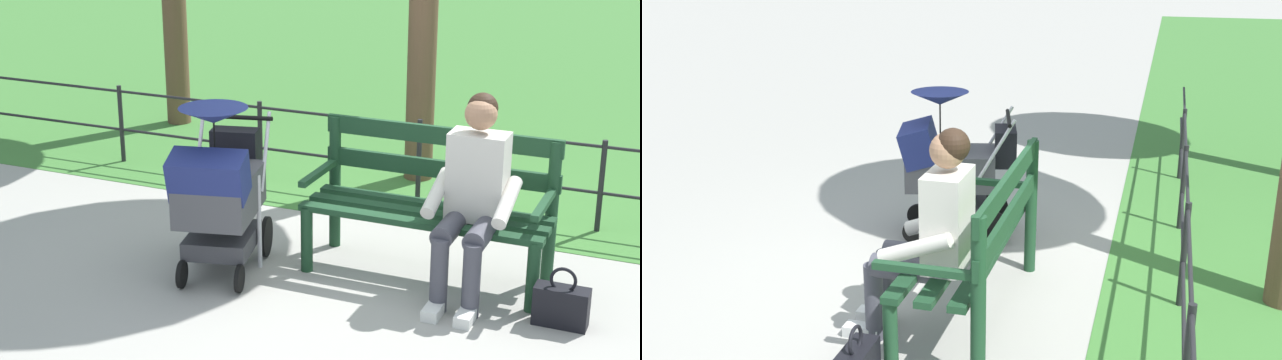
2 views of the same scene
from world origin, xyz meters
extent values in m
plane|color=#9E9B93|center=(0.00, 0.00, 0.00)|extent=(60.00, 60.00, 0.00)
cube|color=#3D7533|center=(0.00, -8.80, 0.00)|extent=(40.00, 16.00, 0.01)
cube|color=#193D23|center=(-0.48, -0.18, 0.45)|extent=(1.60, 0.11, 0.04)
cube|color=#193D23|center=(-0.48, 0.00, 0.45)|extent=(1.60, 0.11, 0.04)
cube|color=#193D23|center=(-0.48, 0.18, 0.45)|extent=(1.60, 0.11, 0.04)
cube|color=#193D23|center=(-0.47, -0.28, 0.67)|extent=(1.60, 0.04, 0.12)
cube|color=#193D23|center=(-0.47, -0.28, 0.90)|extent=(1.60, 0.04, 0.12)
cylinder|color=#193D23|center=(-1.23, 0.20, 0.23)|extent=(0.08, 0.08, 0.45)
cylinder|color=#193D23|center=(-1.22, -0.28, 0.47)|extent=(0.08, 0.08, 0.95)
cube|color=#193D23|center=(-1.23, 0.00, 0.63)|extent=(0.05, 0.56, 0.04)
cylinder|color=#193D23|center=(0.27, 0.20, 0.23)|extent=(0.08, 0.08, 0.45)
cylinder|color=#193D23|center=(0.28, -0.28, 0.47)|extent=(0.08, 0.08, 0.95)
cube|color=#193D23|center=(0.27, 0.00, 0.63)|extent=(0.05, 0.56, 0.04)
cylinder|color=#42424C|center=(-0.91, 0.22, 0.47)|extent=(0.14, 0.40, 0.14)
cylinder|color=#42424C|center=(-0.71, 0.22, 0.47)|extent=(0.14, 0.40, 0.14)
cylinder|color=#42424C|center=(-0.91, 0.42, 0.24)|extent=(0.11, 0.11, 0.47)
cylinder|color=#42424C|center=(-0.71, 0.42, 0.24)|extent=(0.11, 0.11, 0.47)
cube|color=silver|center=(-0.91, 0.50, 0.04)|extent=(0.10, 0.22, 0.07)
cube|color=silver|center=(-0.71, 0.50, 0.04)|extent=(0.10, 0.22, 0.07)
cube|color=beige|center=(-0.80, 0.00, 0.75)|extent=(0.36, 0.22, 0.56)
cylinder|color=beige|center=(-1.03, 0.12, 0.65)|extent=(0.09, 0.43, 0.23)
cylinder|color=beige|center=(-0.59, 0.12, 0.65)|extent=(0.09, 0.43, 0.23)
sphere|color=#A37556|center=(-0.80, 0.00, 1.15)|extent=(0.20, 0.20, 0.20)
sphere|color=black|center=(-0.80, -0.03, 1.18)|extent=(0.19, 0.19, 0.19)
cylinder|color=black|center=(0.63, 0.08, 0.14)|extent=(0.10, 0.28, 0.28)
cylinder|color=black|center=(1.08, 0.20, 0.14)|extent=(0.10, 0.28, 0.28)
cylinder|color=black|center=(0.53, 0.68, 0.09)|extent=(0.07, 0.18, 0.18)
cylinder|color=black|center=(0.90, 0.77, 0.09)|extent=(0.07, 0.18, 0.18)
cube|color=#38383D|center=(0.78, 0.43, 0.22)|extent=(0.53, 0.61, 0.12)
cylinder|color=silver|center=(0.59, 0.28, 0.33)|extent=(0.03, 0.03, 0.65)
cylinder|color=silver|center=(1.03, 0.39, 0.33)|extent=(0.03, 0.03, 0.65)
cube|color=#47474C|center=(0.78, 0.45, 0.55)|extent=(0.61, 0.77, 0.28)
cube|color=navy|center=(0.72, 0.68, 0.75)|extent=(0.54, 0.41, 0.33)
cylinder|color=black|center=(0.89, 0.02, 0.95)|extent=(0.51, 0.16, 0.03)
cylinder|color=silver|center=(0.64, 0.06, 0.75)|extent=(0.10, 0.29, 0.49)
cylinder|color=silver|center=(1.09, 0.18, 0.75)|extent=(0.10, 0.29, 0.49)
cone|color=navy|center=(0.76, 0.53, 1.10)|extent=(0.53, 0.53, 0.10)
cylinder|color=black|center=(0.76, 0.53, 0.92)|extent=(0.01, 0.01, 0.30)
cube|color=black|center=(0.88, 0.04, 0.73)|extent=(0.35, 0.23, 0.28)
cube|color=black|center=(-1.43, 0.31, 0.12)|extent=(0.32, 0.14, 0.24)
torus|color=black|center=(-1.43, 0.31, 0.29)|extent=(0.16, 0.02, 0.16)
cylinder|color=black|center=(-1.39, -1.30, 0.35)|extent=(0.04, 0.04, 0.70)
cylinder|color=black|center=(0.00, -1.30, 0.35)|extent=(0.04, 0.04, 0.70)
cylinder|color=black|center=(1.39, -1.30, 0.35)|extent=(0.04, 0.04, 0.70)
cylinder|color=black|center=(2.78, -1.30, 0.35)|extent=(0.04, 0.04, 0.70)
cylinder|color=black|center=(0.00, -1.30, 0.65)|extent=(8.34, 0.02, 0.02)
cylinder|color=black|center=(0.00, -1.30, 0.30)|extent=(8.34, 0.02, 0.02)
camera|label=1|loc=(-2.23, 5.64, 2.68)|focal=54.76mm
camera|label=2|loc=(-4.50, -1.11, 2.22)|focal=41.68mm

